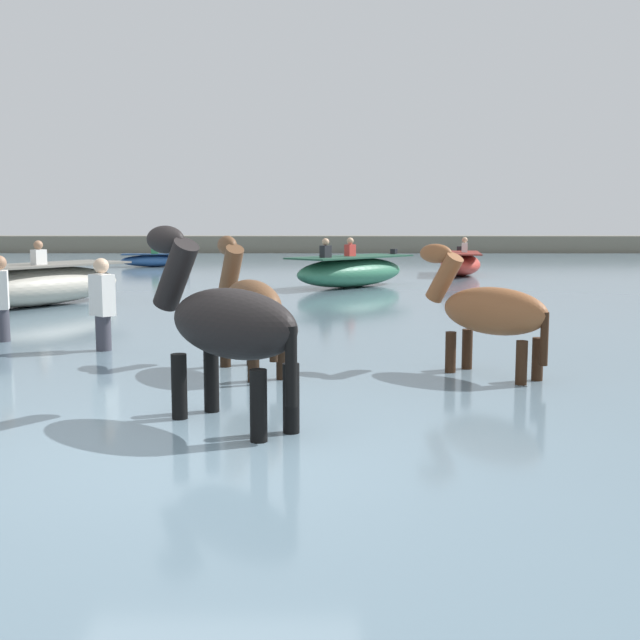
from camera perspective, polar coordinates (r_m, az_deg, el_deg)
The scene contains 12 objects.
ground_plane at distance 6.19m, azimuth -8.49°, elevation -12.65°, with size 120.00×120.00×0.00m, color gray.
water_surface at distance 15.89m, azimuth -2.97°, elevation 0.38°, with size 90.00×90.00×0.42m, color slate.
horse_lead_chestnut at distance 8.66m, azimuth 12.24°, elevation 0.39°, with size 1.39×1.43×1.84m.
horse_trailing_black at distance 6.44m, azimuth -6.90°, elevation -0.64°, with size 1.60×1.54×2.06m.
horse_flank_bay at distance 8.70m, azimuth -5.17°, elevation 0.90°, with size 1.05×1.73×1.93m.
boat_far_offshore at distance 16.61m, azimuth -20.22°, elevation 2.41°, with size 3.43×4.28×1.31m.
boat_near_starboard at distance 29.99m, azimuth -11.98°, elevation 4.32°, with size 2.65×1.27×0.97m.
boat_far_inshore at distance 20.22m, azimuth 2.29°, elevation 3.58°, with size 3.57×3.76×1.28m.
boat_distant_west at distance 25.12m, azimuth 10.24°, elevation 4.09°, with size 1.70×3.48×1.20m.
person_onlooker_right at distance 10.53m, azimuth -15.62°, elevation 0.25°, with size 0.37×0.36×1.63m.
person_wading_mid at distance 11.79m, azimuth -22.30°, elevation 0.69°, with size 0.29×0.37×1.63m.
far_shoreline at distance 43.50m, azimuth -0.83°, elevation 5.31°, with size 80.00×2.40×1.33m, color #706B5B.
Camera 1 is at (0.93, -5.75, 2.09)m, focal length 43.68 mm.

